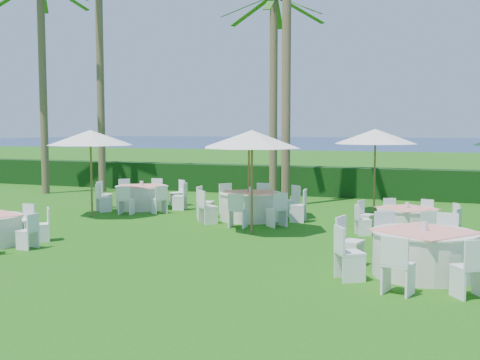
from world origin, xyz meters
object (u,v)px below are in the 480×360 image
Objects in this scene: banquet_table_c at (424,252)px; umbrella_c at (249,139)px; umbrella_b at (252,139)px; umbrella_a at (90,138)px; banquet_table_e at (251,205)px; banquet_table_d at (142,197)px; banquet_table_f at (407,220)px; umbrella_d at (375,137)px.

umbrella_c reaches higher than banquet_table_c.
umbrella_a is at bearing 170.25° from umbrella_b.
banquet_table_d is at bearing 167.24° from banquet_table_e.
banquet_table_e is 1.25× the size of banquet_table_f.
umbrella_c is at bearing 168.08° from banquet_table_f.
umbrella_d is at bearing 62.50° from umbrella_b.
banquet_table_f is 5.39m from umbrella_c.
umbrella_c is at bearing -145.51° from umbrella_d.
umbrella_a reaches higher than banquet_table_d.
umbrella_d reaches higher than banquet_table_c.
umbrella_a is at bearing 158.31° from banquet_table_c.
banquet_table_e is 1.23× the size of umbrella_d.
banquet_table_c is at bearing -44.65° from umbrella_c.
umbrella_a is 4.98m from umbrella_c.
banquet_table_c is at bearing -32.73° from banquet_table_d.
umbrella_d is (3.34, 2.58, 2.08)m from banquet_table_e.
banquet_table_f is 0.98× the size of umbrella_d.
banquet_table_e reaches higher than banquet_table_d.
banquet_table_d is 1.17× the size of umbrella_a.
banquet_table_e is 1.23× the size of umbrella_b.
umbrella_a is (-4.92, -1.23, 2.06)m from banquet_table_e.
banquet_table_c is 1.27× the size of umbrella_a.
banquet_table_f is 4.64m from umbrella_b.
umbrella_c is at bearing 112.14° from umbrella_b.
umbrella_d is (8.25, 3.80, 0.03)m from umbrella_a.
umbrella_b is at bearing -117.50° from umbrella_d.
banquet_table_c is 1.25× the size of umbrella_d.
banquet_table_d is 3.09m from umbrella_a.
umbrella_c is at bearing 16.50° from umbrella_a.
umbrella_d is (3.47, 2.39, 0.07)m from umbrella_c.
banquet_table_c is 7.67m from banquet_table_e.
banquet_table_d is (-9.90, 6.36, -0.03)m from banquet_table_c.
umbrella_b is at bearing -31.46° from banquet_table_d.
umbrella_c is (-0.14, 0.19, 2.02)m from banquet_table_e.
banquet_table_d is 1.17× the size of umbrella_b.
banquet_table_c is at bearing -74.87° from umbrella_d.
banquet_table_e is 4.79m from banquet_table_f.
umbrella_a is 5.84m from umbrella_b.
banquet_table_d is 1.16× the size of umbrella_d.
umbrella_c is 1.04× the size of umbrella_d.
banquet_table_f is 0.95× the size of umbrella_c.
umbrella_d reaches higher than banquet_table_d.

